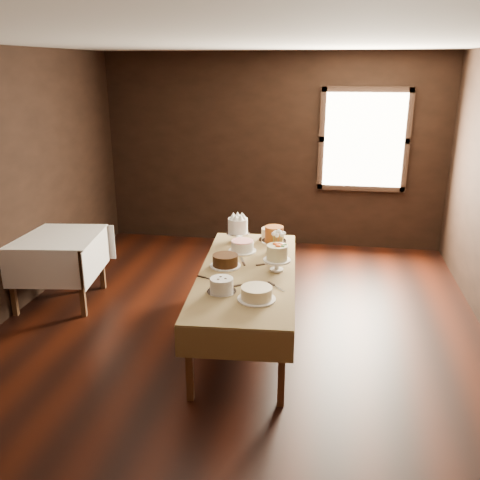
{
  "coord_description": "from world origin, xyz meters",
  "views": [
    {
      "loc": [
        0.84,
        -4.64,
        2.6
      ],
      "look_at": [
        0.0,
        0.2,
        0.95
      ],
      "focal_mm": 39.0,
      "sensor_mm": 36.0,
      "label": 1
    }
  ],
  "objects_px": {
    "flower_vase": "(278,256)",
    "cake_server_e": "(212,280)",
    "display_table": "(247,276)",
    "cake_swirl": "(222,286)",
    "cake_server_d": "(271,263)",
    "cake_server_b": "(279,288)",
    "cake_lattice": "(242,247)",
    "cake_meringue": "(238,231)",
    "cake_cream": "(257,294)",
    "cake_server_c": "(242,260)",
    "cake_speckled": "(272,235)",
    "cake_chocolate": "(225,261)",
    "cake_server_a": "(249,284)",
    "cake_flowers": "(277,259)",
    "side_table": "(56,244)",
    "cake_caramel": "(274,241)"
  },
  "relations": [
    {
      "from": "cake_server_a",
      "to": "cake_server_c",
      "type": "xyz_separation_m",
      "value": [
        -0.16,
        0.59,
        0.0
      ]
    },
    {
      "from": "cake_lattice",
      "to": "cake_swirl",
      "type": "distance_m",
      "value": 1.08
    },
    {
      "from": "cake_caramel",
      "to": "flower_vase",
      "type": "distance_m",
      "value": 0.3
    },
    {
      "from": "cake_server_b",
      "to": "cake_lattice",
      "type": "bearing_deg",
      "value": 165.93
    },
    {
      "from": "cake_chocolate",
      "to": "cake_flowers",
      "type": "distance_m",
      "value": 0.51
    },
    {
      "from": "cake_swirl",
      "to": "cake_cream",
      "type": "distance_m",
      "value": 0.33
    },
    {
      "from": "cake_server_b",
      "to": "cake_flowers",
      "type": "bearing_deg",
      "value": 146.79
    },
    {
      "from": "cake_server_d",
      "to": "cake_cream",
      "type": "bearing_deg",
      "value": -124.41
    },
    {
      "from": "cake_server_a",
      "to": "cake_server_e",
      "type": "bearing_deg",
      "value": 139.17
    },
    {
      "from": "cake_swirl",
      "to": "flower_vase",
      "type": "xyz_separation_m",
      "value": [
        0.41,
        0.83,
        -0.0
      ]
    },
    {
      "from": "cake_chocolate",
      "to": "side_table",
      "type": "bearing_deg",
      "value": 168.82
    },
    {
      "from": "cake_speckled",
      "to": "cake_cream",
      "type": "bearing_deg",
      "value": -88.19
    },
    {
      "from": "cake_meringue",
      "to": "flower_vase",
      "type": "bearing_deg",
      "value": -47.77
    },
    {
      "from": "cake_cream",
      "to": "flower_vase",
      "type": "relative_size",
      "value": 3.16
    },
    {
      "from": "cake_meringue",
      "to": "side_table",
      "type": "bearing_deg",
      "value": -169.49
    },
    {
      "from": "cake_lattice",
      "to": "cake_speckled",
      "type": "bearing_deg",
      "value": 57.38
    },
    {
      "from": "cake_meringue",
      "to": "cake_server_c",
      "type": "relative_size",
      "value": 1.17
    },
    {
      "from": "cake_flowers",
      "to": "cake_server_e",
      "type": "xyz_separation_m",
      "value": [
        -0.56,
        -0.33,
        -0.11
      ]
    },
    {
      "from": "cake_caramel",
      "to": "cake_server_b",
      "type": "relative_size",
      "value": 1.24
    },
    {
      "from": "cake_server_d",
      "to": "flower_vase",
      "type": "relative_size",
      "value": 2.02
    },
    {
      "from": "display_table",
      "to": "cake_flowers",
      "type": "relative_size",
      "value": 8.77
    },
    {
      "from": "cake_meringue",
      "to": "cake_server_c",
      "type": "height_order",
      "value": "cake_meringue"
    },
    {
      "from": "cake_chocolate",
      "to": "cake_cream",
      "type": "bearing_deg",
      "value": -59.92
    },
    {
      "from": "flower_vase",
      "to": "cake_server_c",
      "type": "bearing_deg",
      "value": -178.07
    },
    {
      "from": "cake_flowers",
      "to": "cake_server_e",
      "type": "distance_m",
      "value": 0.67
    },
    {
      "from": "cake_lattice",
      "to": "flower_vase",
      "type": "distance_m",
      "value": 0.48
    },
    {
      "from": "display_table",
      "to": "cake_cream",
      "type": "bearing_deg",
      "value": -74.02
    },
    {
      "from": "display_table",
      "to": "cake_swirl",
      "type": "distance_m",
      "value": 0.56
    },
    {
      "from": "cake_chocolate",
      "to": "cake_cream",
      "type": "relative_size",
      "value": 0.92
    },
    {
      "from": "cake_chocolate",
      "to": "cake_server_e",
      "type": "xyz_separation_m",
      "value": [
        -0.05,
        -0.36,
        -0.05
      ]
    },
    {
      "from": "cake_server_b",
      "to": "cake_server_e",
      "type": "xyz_separation_m",
      "value": [
        -0.63,
        0.1,
        0.0
      ]
    },
    {
      "from": "cake_speckled",
      "to": "display_table",
      "type": "bearing_deg",
      "value": -97.64
    },
    {
      "from": "cake_server_b",
      "to": "side_table",
      "type": "bearing_deg",
      "value": -150.13
    },
    {
      "from": "cake_speckled",
      "to": "cake_chocolate",
      "type": "distance_m",
      "value": 0.95
    },
    {
      "from": "cake_lattice",
      "to": "cake_cream",
      "type": "height_order",
      "value": "cake_cream"
    },
    {
      "from": "cake_cream",
      "to": "cake_speckled",
      "type": "bearing_deg",
      "value": 91.81
    },
    {
      "from": "cake_cream",
      "to": "cake_server_c",
      "type": "bearing_deg",
      "value": 106.97
    },
    {
      "from": "side_table",
      "to": "cake_caramel",
      "type": "distance_m",
      "value": 2.45
    },
    {
      "from": "cake_flowers",
      "to": "cake_server_a",
      "type": "distance_m",
      "value": 0.44
    },
    {
      "from": "cake_flowers",
      "to": "cake_server_b",
      "type": "bearing_deg",
      "value": -81.25
    },
    {
      "from": "flower_vase",
      "to": "cake_server_e",
      "type": "bearing_deg",
      "value": -134.19
    },
    {
      "from": "cake_server_b",
      "to": "cake_server_d",
      "type": "xyz_separation_m",
      "value": [
        -0.14,
        0.61,
        0.0
      ]
    },
    {
      "from": "display_table",
      "to": "flower_vase",
      "type": "distance_m",
      "value": 0.41
    },
    {
      "from": "cake_meringue",
      "to": "cake_server_b",
      "type": "height_order",
      "value": "cake_meringue"
    },
    {
      "from": "cake_meringue",
      "to": "cake_server_d",
      "type": "height_order",
      "value": "cake_meringue"
    },
    {
      "from": "cake_chocolate",
      "to": "cake_meringue",
      "type": "bearing_deg",
      "value": 90.87
    },
    {
      "from": "cake_chocolate",
      "to": "cake_server_c",
      "type": "bearing_deg",
      "value": 55.89
    },
    {
      "from": "cake_lattice",
      "to": "cake_server_d",
      "type": "height_order",
      "value": "cake_lattice"
    },
    {
      "from": "side_table",
      "to": "cake_lattice",
      "type": "xyz_separation_m",
      "value": [
        2.11,
        0.06,
        0.07
      ]
    },
    {
      "from": "cake_flowers",
      "to": "display_table",
      "type": "bearing_deg",
      "value": -168.49
    }
  ]
}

